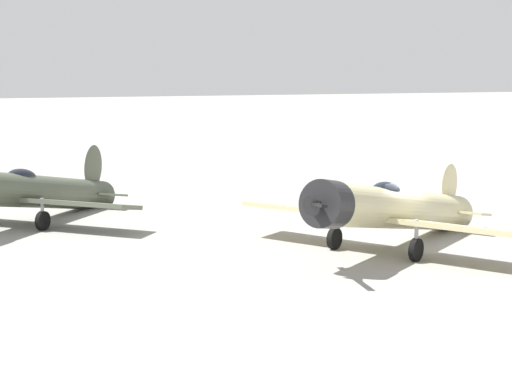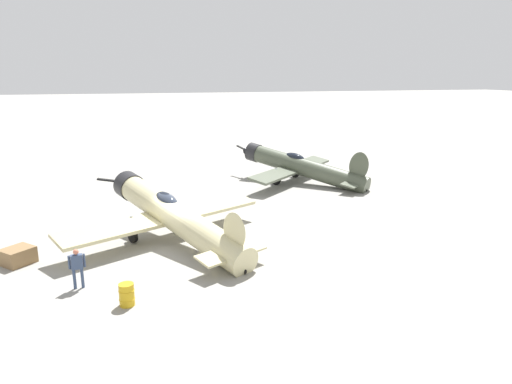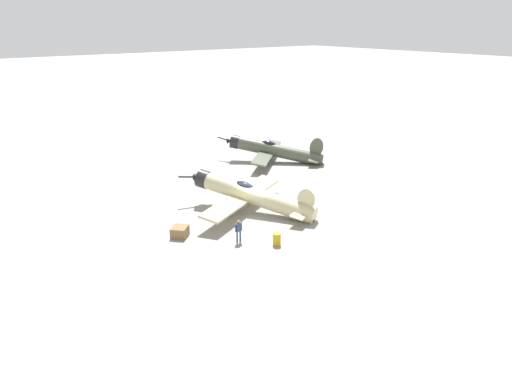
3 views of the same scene
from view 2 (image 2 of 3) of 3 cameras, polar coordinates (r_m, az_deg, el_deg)
name	(u,v)px [view 2 (image 2 of 3)]	position (r m, az deg, el deg)	size (l,w,h in m)	color
ground_plane	(180,244)	(24.35, -9.41, -6.39)	(400.00, 400.00, 0.00)	gray
airplane_foreground	(173,215)	(24.31, -10.24, -2.84)	(10.84, 11.04, 3.23)	beige
airplane_mid_apron	(301,167)	(37.24, 5.55, 3.13)	(10.38, 9.83, 3.36)	#4C5442
ground_crew_mechanic	(77,265)	(20.32, -21.23, -8.37)	(0.28, 0.66, 1.70)	#384766
equipment_crate	(18,256)	(24.22, -27.34, -7.03)	(1.71, 1.72, 0.76)	olive
fuel_drum	(127,295)	(18.56, -15.68, -12.10)	(0.61, 0.61, 0.89)	gold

